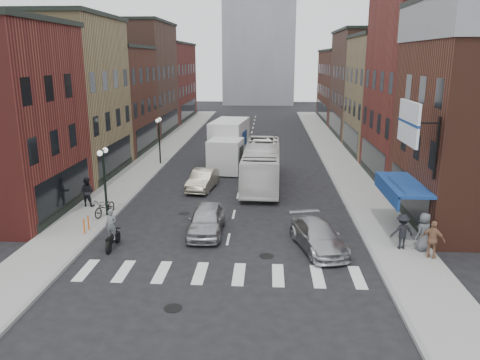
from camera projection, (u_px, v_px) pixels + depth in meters
name	position (u px, v px, depth m)	size (l,w,h in m)	color
ground	(227.00, 247.00, 23.27)	(160.00, 160.00, 0.00)	black
sidewalk_left	(158.00, 155.00, 44.98)	(3.00, 74.00, 0.15)	gray
sidewalk_right	(337.00, 157.00, 44.01)	(3.00, 74.00, 0.15)	gray
curb_left	(174.00, 156.00, 44.92)	(0.20, 74.00, 0.16)	gray
curb_right	(321.00, 157.00, 44.12)	(0.20, 74.00, 0.16)	gray
crosswalk_stripes	(221.00, 274.00, 20.38)	(12.00, 2.20, 0.01)	silver
bldg_left_mid_a	(48.00, 97.00, 36.09)	(10.30, 10.20, 12.30)	olive
bldg_left_mid_b	(96.00, 99.00, 46.00)	(10.30, 10.20, 10.30)	#4F271C
bldg_left_far_a	(127.00, 79.00, 56.24)	(10.30, 12.20, 13.30)	#503228
bldg_left_far_b	(155.00, 82.00, 70.01)	(10.30, 16.20, 11.30)	maroon
bldg_right_mid_a	(447.00, 86.00, 34.12)	(10.30, 10.20, 14.30)	maroon
bldg_right_mid_b	(406.00, 96.00, 44.16)	(10.30, 10.20, 11.30)	olive
bldg_right_far_a	(380.00, 84.00, 54.66)	(10.30, 12.20, 12.30)	#503228
bldg_right_far_b	(357.00, 86.00, 68.43)	(10.30, 16.20, 10.30)	#4F271C
awning_blue	(400.00, 186.00, 24.51)	(1.80, 5.00, 0.78)	navy
billboard_sign	(410.00, 124.00, 21.71)	(1.52, 3.00, 3.70)	black
streetlamp_near	(104.00, 169.00, 26.82)	(0.32, 1.22, 4.11)	black
streetlamp_far	(159.00, 132.00, 40.34)	(0.32, 1.22, 4.11)	black
bike_rack	(86.00, 224.00, 24.82)	(0.08, 0.68, 0.80)	#D8590C
box_truck	(228.00, 144.00, 40.38)	(3.34, 9.00, 3.81)	silver
motorcycle_rider	(112.00, 231.00, 22.85)	(0.59, 1.97, 2.01)	black
transit_bus	(262.00, 164.00, 34.48)	(2.55, 10.89, 3.03)	white
sedan_left_near	(206.00, 220.00, 24.90)	(1.79, 4.45, 1.52)	#ABABAF
sedan_left_far	(203.00, 180.00, 33.30)	(1.49, 4.26, 1.40)	#B0A78F
curb_car	(318.00, 236.00, 22.85)	(1.88, 4.64, 1.35)	#A6A7AB
parked_bicycle	(105.00, 207.00, 27.37)	(0.67, 1.93, 1.01)	black
ped_left_solo	(87.00, 192.00, 29.01)	(0.89, 0.51, 1.84)	black
ped_right_a	(402.00, 231.00, 22.50)	(1.13, 0.56, 1.75)	black
ped_right_b	(433.00, 240.00, 21.39)	(1.06, 0.53, 1.81)	#93664A
ped_right_c	(424.00, 232.00, 22.29)	(0.91, 0.59, 1.87)	#505357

